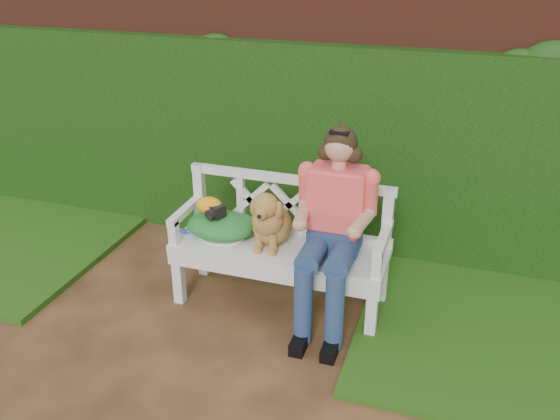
% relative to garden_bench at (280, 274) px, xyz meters
% --- Properties ---
extents(ground, '(60.00, 60.00, 0.00)m').
position_rel_garden_bench_xyz_m(ground, '(-0.50, -0.73, -0.24)').
color(ground, '#311F12').
extents(brick_wall, '(10.00, 0.30, 2.20)m').
position_rel_garden_bench_xyz_m(brick_wall, '(-0.50, 1.17, 0.86)').
color(brick_wall, '#5E2A1C').
rests_on(brick_wall, ground).
extents(ivy_hedge, '(10.00, 0.18, 1.70)m').
position_rel_garden_bench_xyz_m(ivy_hedge, '(-0.50, 0.95, 0.61)').
color(ivy_hedge, '#245C12').
rests_on(ivy_hedge, ground).
extents(grass_right, '(2.60, 2.00, 0.05)m').
position_rel_garden_bench_xyz_m(grass_right, '(1.90, 0.17, -0.21)').
color(grass_right, '#1F4F13').
rests_on(grass_right, ground).
extents(garden_bench, '(1.63, 0.76, 0.48)m').
position_rel_garden_bench_xyz_m(garden_bench, '(0.00, 0.00, 0.00)').
color(garden_bench, white).
rests_on(garden_bench, ground).
extents(seated_woman, '(0.57, 0.75, 1.33)m').
position_rel_garden_bench_xyz_m(seated_woman, '(0.39, -0.02, 0.42)').
color(seated_woman, '#FF445F').
rests_on(seated_woman, ground).
extents(dog, '(0.42, 0.48, 0.44)m').
position_rel_garden_bench_xyz_m(dog, '(-0.06, -0.01, 0.46)').
color(dog, '#965523').
rests_on(dog, garden_bench).
extents(tennis_racket, '(0.66, 0.40, 0.03)m').
position_rel_garden_bench_xyz_m(tennis_racket, '(-0.45, -0.04, 0.25)').
color(tennis_racket, white).
rests_on(tennis_racket, garden_bench).
extents(green_bag, '(0.53, 0.43, 0.17)m').
position_rel_garden_bench_xyz_m(green_bag, '(-0.45, 0.00, 0.33)').
color(green_bag, '#268B1B').
rests_on(green_bag, garden_bench).
extents(camera_item, '(0.15, 0.14, 0.08)m').
position_rel_garden_bench_xyz_m(camera_item, '(-0.47, -0.03, 0.45)').
color(camera_item, black).
rests_on(camera_item, green_bag).
extents(baseball_glove, '(0.20, 0.16, 0.12)m').
position_rel_garden_bench_xyz_m(baseball_glove, '(-0.52, -0.01, 0.47)').
color(baseball_glove, orange).
rests_on(baseball_glove, green_bag).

